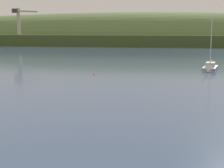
% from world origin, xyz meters
% --- Properties ---
extents(far_shoreline_hill, '(509.84, 78.56, 36.94)m').
position_xyz_m(far_shoreline_hill, '(-22.88, 193.81, 0.39)').
color(far_shoreline_hill, '#3C4E24').
rests_on(far_shoreline_hill, ground).
extents(dockside_crane, '(10.14, 11.43, 19.36)m').
position_xyz_m(dockside_crane, '(-83.26, 161.18, 9.35)').
color(dockside_crane, '#4C4C51').
rests_on(dockside_crane, ground).
extents(sailboat_near_mooring, '(3.81, 8.08, 11.71)m').
position_xyz_m(sailboat_near_mooring, '(6.75, 66.38, 0.35)').
color(sailboat_near_mooring, '#ADB2BC').
rests_on(sailboat_near_mooring, ground).
extents(mooring_buoy_midchannel, '(0.46, 0.46, 0.54)m').
position_xyz_m(mooring_buoy_midchannel, '(-14.67, 55.53, 0.00)').
color(mooring_buoy_midchannel, '#E06675').
rests_on(mooring_buoy_midchannel, ground).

